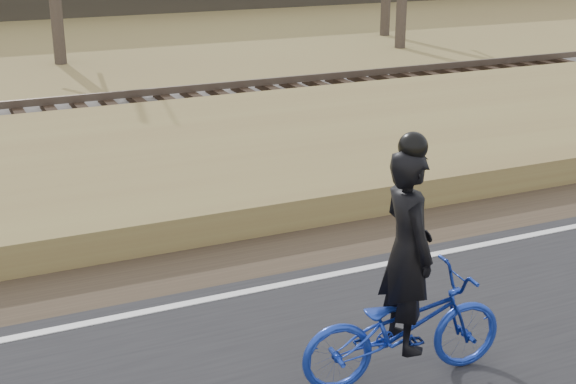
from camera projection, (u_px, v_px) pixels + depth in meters
name	position (u px, v px, depth m)	size (l,w,h in m)	color
cyclist	(405.00, 304.00, 7.35)	(2.06, 0.89, 2.40)	#16309C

